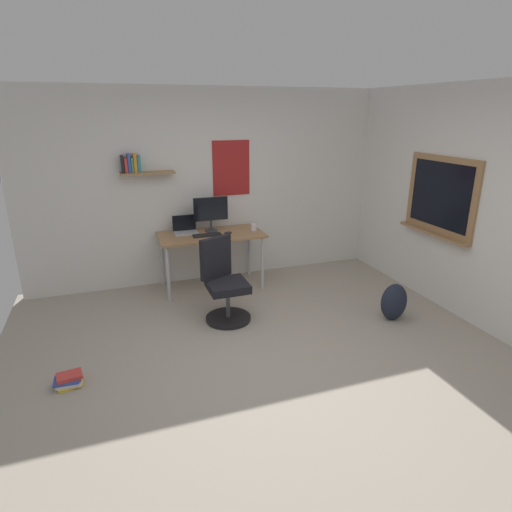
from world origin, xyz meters
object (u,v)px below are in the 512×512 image
office_chair (224,286)px  backpack (394,302)px  laptop (185,229)px  computer_mouse (228,233)px  monitor_primary (211,212)px  book_stack_on_floor (69,380)px  keyboard (207,235)px  desk (211,239)px  coffee_mug (254,227)px

office_chair → backpack: (1.83, -0.67, -0.19)m
laptop → computer_mouse: size_ratio=2.98×
backpack → computer_mouse: bearing=134.4°
office_chair → laptop: size_ratio=3.06×
backpack → monitor_primary: bearing=134.2°
office_chair → computer_mouse: (0.31, 0.88, 0.36)m
book_stack_on_floor → keyboard: bearing=45.4°
laptop → book_stack_on_floor: bearing=-126.4°
desk → coffee_mug: 0.60m
laptop → backpack: 2.78m
monitor_primary → keyboard: monitor_primary is taller
desk → book_stack_on_floor: desk is taller
monitor_primary → keyboard: bearing=-118.0°
office_chair → monitor_primary: (0.13, 1.07, 0.62)m
keyboard → book_stack_on_floor: bearing=-134.6°
coffee_mug → laptop: bearing=167.9°
monitor_primary → book_stack_on_floor: size_ratio=1.87×
laptop → book_stack_on_floor: size_ratio=1.25×
office_chair → backpack: bearing=-20.2°
laptop → monitor_primary: bearing=-8.0°
keyboard → coffee_mug: (0.66, 0.05, 0.04)m
computer_mouse → coffee_mug: coffee_mug is taller
desk → computer_mouse: (0.21, -0.08, 0.09)m
desk → laptop: laptop is taller
computer_mouse → coffee_mug: size_ratio=1.13×
backpack → coffee_mug: bearing=125.6°
coffee_mug → backpack: coffee_mug is taller
office_chair → coffee_mug: bearing=53.8°
backpack → office_chair: bearing=159.8°
monitor_primary → computer_mouse: bearing=-47.6°
computer_mouse → book_stack_on_floor: size_ratio=0.42×
office_chair → book_stack_on_floor: 1.86m
keyboard → book_stack_on_floor: 2.47m
keyboard → book_stack_on_floor: (-1.66, -1.69, -0.71)m
keyboard → backpack: 2.44m
monitor_primary → keyboard: (-0.10, -0.19, -0.26)m
computer_mouse → laptop: bearing=155.1°
desk → keyboard: (-0.07, -0.08, 0.09)m
backpack → book_stack_on_floor: bearing=-177.8°
coffee_mug → book_stack_on_floor: 2.99m
backpack → keyboard: bearing=139.2°
desk → monitor_primary: 0.36m
coffee_mug → backpack: (1.15, -1.60, -0.58)m
desk → laptop: (-0.31, 0.16, 0.13)m
desk → computer_mouse: 0.25m
desk → backpack: bearing=-43.4°
computer_mouse → book_stack_on_floor: bearing=-139.0°
desk → monitor_primary: monitor_primary is taller
monitor_primary → coffee_mug: size_ratio=5.04×
desk → office_chair: office_chair is taller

